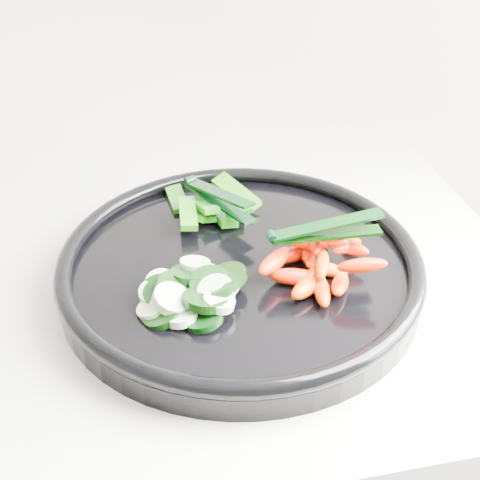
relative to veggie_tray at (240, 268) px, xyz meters
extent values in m
cylinder|color=black|center=(0.00, 0.00, -0.01)|extent=(0.48, 0.48, 0.02)
torus|color=black|center=(0.00, 0.00, 0.01)|extent=(0.49, 0.49, 0.02)
cylinder|color=black|center=(-0.09, -0.07, 0.01)|extent=(0.05, 0.05, 0.02)
cylinder|color=beige|center=(-0.10, -0.06, 0.01)|extent=(0.04, 0.04, 0.02)
cylinder|color=black|center=(-0.09, -0.04, 0.01)|extent=(0.06, 0.06, 0.03)
cylinder|color=#DDF0C0|center=(-0.08, -0.02, 0.01)|extent=(0.04, 0.04, 0.02)
cylinder|color=black|center=(-0.05, -0.08, 0.01)|extent=(0.05, 0.05, 0.02)
cylinder|color=#E1F7C6|center=(-0.07, -0.07, 0.01)|extent=(0.04, 0.04, 0.02)
cylinder|color=black|center=(-0.05, -0.02, 0.01)|extent=(0.04, 0.04, 0.02)
cylinder|color=#DDFCC9|center=(-0.04, -0.02, 0.01)|extent=(0.04, 0.04, 0.02)
cylinder|color=black|center=(-0.08, -0.04, 0.01)|extent=(0.05, 0.05, 0.02)
cylinder|color=beige|center=(-0.09, -0.04, 0.01)|extent=(0.04, 0.04, 0.02)
cylinder|color=black|center=(-0.03, -0.05, 0.02)|extent=(0.06, 0.06, 0.03)
cylinder|color=beige|center=(-0.03, -0.05, 0.02)|extent=(0.04, 0.04, 0.02)
cylinder|color=black|center=(-0.06, -0.02, 0.02)|extent=(0.05, 0.05, 0.02)
cylinder|color=beige|center=(-0.05, -0.01, 0.02)|extent=(0.04, 0.04, 0.02)
cylinder|color=black|center=(-0.07, -0.04, 0.02)|extent=(0.05, 0.06, 0.03)
cylinder|color=#DFF8C6|center=(-0.08, -0.06, 0.02)|extent=(0.05, 0.05, 0.03)
cylinder|color=black|center=(-0.04, -0.05, 0.02)|extent=(0.06, 0.06, 0.03)
cylinder|color=#DBFBC9|center=(-0.03, -0.06, 0.02)|extent=(0.04, 0.04, 0.03)
cylinder|color=black|center=(-0.02, -0.04, 0.02)|extent=(0.04, 0.04, 0.02)
cylinder|color=#CBECBD|center=(-0.04, -0.05, 0.02)|extent=(0.04, 0.04, 0.02)
cylinder|color=black|center=(-0.05, -0.07, 0.02)|extent=(0.06, 0.06, 0.02)
cylinder|color=beige|center=(-0.04, -0.07, 0.02)|extent=(0.04, 0.04, 0.02)
ellipsoid|color=#FF1800|center=(0.06, -0.05, 0.01)|extent=(0.05, 0.04, 0.03)
ellipsoid|color=#FF2B00|center=(0.05, -0.04, 0.01)|extent=(0.06, 0.03, 0.03)
ellipsoid|color=#ED5000|center=(0.07, -0.07, 0.01)|extent=(0.02, 0.05, 0.02)
ellipsoid|color=#FF2A00|center=(0.07, -0.01, 0.01)|extent=(0.03, 0.05, 0.03)
ellipsoid|color=#FF2500|center=(0.09, -0.06, 0.01)|extent=(0.04, 0.05, 0.03)
ellipsoid|color=#ED2700|center=(0.06, 0.00, 0.01)|extent=(0.05, 0.04, 0.02)
ellipsoid|color=#F54D00|center=(0.05, -0.06, 0.01)|extent=(0.05, 0.04, 0.03)
ellipsoid|color=#FD6600|center=(0.08, -0.04, 0.01)|extent=(0.05, 0.03, 0.02)
ellipsoid|color=#FF5D00|center=(0.12, 0.01, 0.01)|extent=(0.02, 0.05, 0.02)
ellipsoid|color=#F42600|center=(0.09, 0.02, 0.01)|extent=(0.03, 0.05, 0.02)
ellipsoid|color=#FF2400|center=(0.03, -0.03, 0.03)|extent=(0.05, 0.05, 0.02)
ellipsoid|color=red|center=(0.11, -0.02, 0.03)|extent=(0.05, 0.04, 0.03)
ellipsoid|color=red|center=(0.08, -0.01, 0.03)|extent=(0.03, 0.05, 0.02)
ellipsoid|color=#FB5800|center=(0.07, -0.05, 0.03)|extent=(0.03, 0.04, 0.02)
ellipsoid|color=#F81B00|center=(0.07, -0.01, 0.03)|extent=(0.05, 0.02, 0.02)
ellipsoid|color=red|center=(0.11, -0.02, 0.03)|extent=(0.05, 0.04, 0.02)
ellipsoid|color=#FF4500|center=(0.09, -0.02, 0.04)|extent=(0.04, 0.04, 0.02)
ellipsoid|color=#FA3400|center=(0.10, -0.07, 0.04)|extent=(0.05, 0.03, 0.02)
cube|color=#1E6809|center=(-0.01, 0.10, 0.01)|extent=(0.03, 0.05, 0.02)
cube|color=#1D6D0A|center=(0.02, 0.10, 0.01)|extent=(0.03, 0.06, 0.02)
cube|color=#0A6C0B|center=(0.00, 0.09, 0.01)|extent=(0.03, 0.05, 0.02)
cube|color=#0A6C0C|center=(0.00, 0.10, 0.01)|extent=(0.07, 0.02, 0.02)
cube|color=#176B0A|center=(-0.05, 0.14, 0.01)|extent=(0.02, 0.05, 0.01)
cube|color=#1F6009|center=(-0.02, 0.10, 0.01)|extent=(0.04, 0.06, 0.02)
cube|color=#166309|center=(-0.02, 0.10, 0.02)|extent=(0.03, 0.06, 0.02)
cube|color=#156309|center=(-0.04, 0.09, 0.02)|extent=(0.02, 0.06, 0.01)
cube|color=#1F6709|center=(0.02, 0.12, 0.02)|extent=(0.05, 0.07, 0.02)
cylinder|color=black|center=(0.03, -0.03, 0.05)|extent=(0.01, 0.01, 0.01)
cube|color=black|center=(0.08, -0.03, 0.05)|extent=(0.11, 0.02, 0.00)
cube|color=black|center=(0.08, -0.03, 0.06)|extent=(0.11, 0.02, 0.02)
cylinder|color=black|center=(-0.03, 0.14, 0.03)|extent=(0.01, 0.01, 0.01)
cube|color=black|center=(0.00, 0.09, 0.02)|extent=(0.07, 0.10, 0.00)
cube|color=black|center=(0.00, 0.09, 0.04)|extent=(0.06, 0.10, 0.02)
camera|label=1|loc=(-0.11, -0.54, 0.41)|focal=50.00mm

